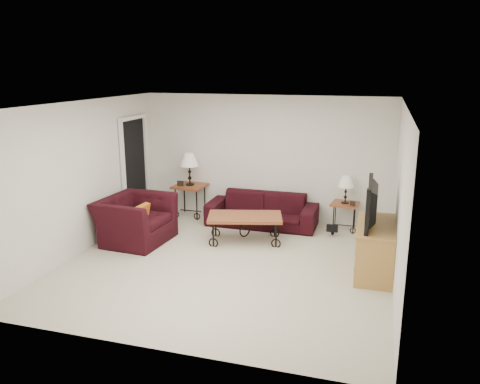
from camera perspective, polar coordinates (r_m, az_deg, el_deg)
name	(u,v)px	position (r m, az deg, el deg)	size (l,w,h in m)	color
ground	(227,264)	(7.71, -1.49, -8.48)	(5.00, 5.00, 0.00)	beige
wall_back	(266,158)	(9.66, 3.04, 4.01)	(5.00, 0.02, 2.50)	silver
wall_front	(152,243)	(5.10, -10.33, -5.96)	(5.00, 0.02, 2.50)	silver
wall_left	(84,177)	(8.41, -17.99, 1.72)	(0.02, 5.00, 2.50)	silver
wall_right	(399,200)	(6.98, 18.37, -0.87)	(0.02, 5.00, 2.50)	silver
ceiling	(226,104)	(7.11, -1.63, 10.39)	(5.00, 5.00, 0.00)	white
doorway	(135,171)	(9.81, -12.36, 2.48)	(0.08, 0.94, 2.04)	black
sofa	(262,210)	(9.42, 2.61, -2.14)	(2.13, 0.83, 0.62)	black
side_table_left	(190,200)	(10.05, -5.90, -1.00)	(0.61, 0.61, 0.67)	brown
side_table_right	(344,216)	(9.37, 12.25, -2.85)	(0.49, 0.49, 0.53)	brown
lamp_left	(190,169)	(9.90, -6.00, 2.72)	(0.38, 0.38, 0.67)	black
lamp_right	(346,189)	(9.23, 12.42, 0.30)	(0.30, 0.30, 0.53)	black
photo_frame_left	(180,183)	(9.88, -7.09, 1.02)	(0.13, 0.02, 0.11)	black
photo_frame_right	(353,203)	(9.14, 13.21, -1.33)	(0.11, 0.01, 0.09)	black
coffee_table	(245,229)	(8.56, 0.58, -4.35)	(1.29, 0.70, 0.48)	brown
armchair	(135,220)	(8.72, -12.28, -3.22)	(1.24, 1.08, 0.80)	black
throw_pillow	(141,215)	(8.58, -11.60, -2.67)	(0.36, 0.10, 0.36)	orange
tv_stand	(375,249)	(7.53, 15.73, -6.49)	(0.53, 1.27, 0.76)	#BE8446
television	(377,203)	(7.32, 15.95, -1.28)	(1.14, 0.15, 0.66)	black
backpack	(333,225)	(9.05, 10.95, -3.81)	(0.32, 0.24, 0.41)	black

